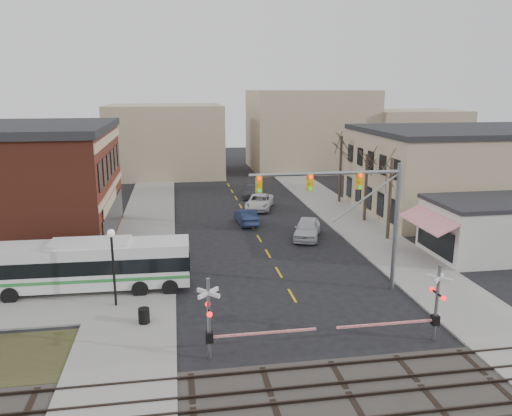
{
  "coord_description": "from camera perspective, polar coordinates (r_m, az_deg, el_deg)",
  "views": [
    {
      "loc": [
        -6.72,
        -25.55,
        12.32
      ],
      "look_at": [
        -0.83,
        10.57,
        3.5
      ],
      "focal_mm": 35.0,
      "sensor_mm": 36.0,
      "label": 1
    }
  ],
  "objects": [
    {
      "name": "pedestrian_near",
      "position": [
        31.76,
        -12.17,
        -7.82
      ],
      "size": [
        0.56,
        0.67,
        1.59
      ],
      "primitive_type": "imported",
      "rotation": [
        0.0,
        0.0,
        1.92
      ],
      "color": "#5E514B",
      "rests_on": "sidewalk_west"
    },
    {
      "name": "tree_east_c",
      "position": [
        55.18,
        9.62,
        4.39
      ],
      "size": [
        0.28,
        0.28,
        7.2
      ],
      "color": "#382B21",
      "rests_on": "sidewalk_east"
    },
    {
      "name": "car_b",
      "position": [
        46.22,
        -1.15,
        -1.0
      ],
      "size": [
        1.85,
        4.42,
        1.42
      ],
      "primitive_type": "imported",
      "rotation": [
        0.0,
        0.0,
        3.22
      ],
      "color": "#1A2441",
      "rests_on": "ground"
    },
    {
      "name": "tree_east_a",
      "position": [
        42.24,
        15.04,
        1.02
      ],
      "size": [
        0.28,
        0.28,
        6.75
      ],
      "color": "#382B21",
      "rests_on": "sidewalk_east"
    },
    {
      "name": "traffic_signal_mast",
      "position": [
        30.24,
        11.43,
        0.63
      ],
      "size": [
        9.21,
        0.3,
        8.0
      ],
      "color": "gray",
      "rests_on": "ground"
    },
    {
      "name": "rr_crossing_east",
      "position": [
        26.36,
        19.12,
        -10.37
      ],
      "size": [
        5.6,
        1.36,
        4.0
      ],
      "color": "gray",
      "rests_on": "ground"
    },
    {
      "name": "transit_bus",
      "position": [
        32.5,
        -18.3,
        -6.15
      ],
      "size": [
        12.05,
        2.97,
        3.08
      ],
      "color": "silver",
      "rests_on": "ground"
    },
    {
      "name": "car_a",
      "position": [
        42.14,
        5.87,
        -2.33
      ],
      "size": [
        3.56,
        5.32,
        1.68
      ],
      "primitive_type": "imported",
      "rotation": [
        0.0,
        0.0,
        -0.35
      ],
      "color": "silver",
      "rests_on": "ground"
    },
    {
      "name": "ground",
      "position": [
        29.15,
        5.07,
        -11.51
      ],
      "size": [
        160.0,
        160.0,
        0.0
      ],
      "primitive_type": "plane",
      "color": "black",
      "rests_on": "ground"
    },
    {
      "name": "sidewalk_west",
      "position": [
        47.25,
        -12.31,
        -1.81
      ],
      "size": [
        5.0,
        60.0,
        0.12
      ],
      "primitive_type": "cube",
      "color": "gray",
      "rests_on": "ground"
    },
    {
      "name": "tan_building",
      "position": [
        54.45,
        22.77,
        3.98
      ],
      "size": [
        20.3,
        15.3,
        8.5
      ],
      "color": "tan",
      "rests_on": "ground"
    },
    {
      "name": "street_lamp",
      "position": [
        29.27,
        -16.1,
        -4.84
      ],
      "size": [
        0.44,
        0.44,
        4.55
      ],
      "color": "black",
      "rests_on": "sidewalk_west"
    },
    {
      "name": "rr_crossing_west",
      "position": [
        23.55,
        -4.34,
        -12.56
      ],
      "size": [
        5.6,
        1.36,
        4.0
      ],
      "color": "gray",
      "rests_on": "ground"
    },
    {
      "name": "trash_bin",
      "position": [
        27.79,
        -12.68,
        -11.91
      ],
      "size": [
        0.6,
        0.6,
        0.82
      ],
      "primitive_type": "cylinder",
      "color": "black",
      "rests_on": "sidewalk_west"
    },
    {
      "name": "ballast_strip",
      "position": [
        22.45,
        10.4,
        -19.89
      ],
      "size": [
        160.0,
        5.0,
        0.06
      ],
      "primitive_type": "cube",
      "color": "#332D28",
      "rests_on": "ground"
    },
    {
      "name": "car_d",
      "position": [
        57.92,
        -0.55,
        1.97
      ],
      "size": [
        2.97,
        5.08,
        1.38
      ],
      "primitive_type": "imported",
      "rotation": [
        0.0,
        0.0,
        -0.23
      ],
      "color": "#46464B",
      "rests_on": "ground"
    },
    {
      "name": "awning_shop",
      "position": [
        40.95,
        24.79,
        -2.09
      ],
      "size": [
        9.74,
        6.2,
        4.3
      ],
      "color": "beige",
      "rests_on": "ground"
    },
    {
      "name": "pedestrian_far",
      "position": [
        34.77,
        -13.42,
        -6.05
      ],
      "size": [
        0.92,
        0.93,
        1.51
      ],
      "primitive_type": "imported",
      "rotation": [
        0.0,
        0.0,
        0.8
      ],
      "color": "#3A3B65",
      "rests_on": "sidewalk_west"
    },
    {
      "name": "car_c",
      "position": [
        52.07,
        0.41,
        0.7
      ],
      "size": [
        4.0,
        5.84,
        1.48
      ],
      "primitive_type": "imported",
      "rotation": [
        0.0,
        0.0,
        -0.32
      ],
      "color": "silver",
      "rests_on": "ground"
    },
    {
      "name": "sidewalk_east",
      "position": [
        49.88,
        10.02,
        -0.89
      ],
      "size": [
        5.0,
        60.0,
        0.12
      ],
      "primitive_type": "cube",
      "color": "gray",
      "rests_on": "ground"
    },
    {
      "name": "tree_east_b",
      "position": [
        47.8,
        12.44,
        2.32
      ],
      "size": [
        0.28,
        0.28,
        6.3
      ],
      "color": "#382B21",
      "rests_on": "sidewalk_east"
    },
    {
      "name": "rail_tracks",
      "position": [
        22.4,
        10.41,
        -19.69
      ],
      "size": [
        160.0,
        3.91,
        0.14
      ],
      "color": "#2D231E",
      "rests_on": "ground"
    }
  ]
}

